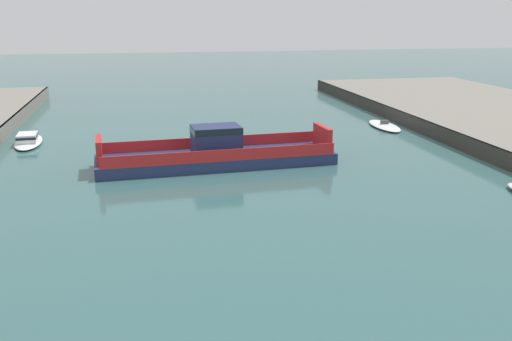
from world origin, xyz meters
TOP-DOWN VIEW (x-y plane):
  - chain_ferry at (-1.93, 38.78)m, footprint 23.15×7.22m
  - moored_boat_mid_left at (-21.50, 51.95)m, footprint 3.35×8.55m
  - moored_boat_upstream_a at (21.79, 53.01)m, footprint 3.23×8.26m

SIDE VIEW (x-z plane):
  - moored_boat_upstream_a at x=21.79m, z-range -0.24..0.70m
  - moored_boat_mid_left at x=-21.50m, z-range -0.17..1.15m
  - chain_ferry at x=-1.93m, z-range -0.79..3.09m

